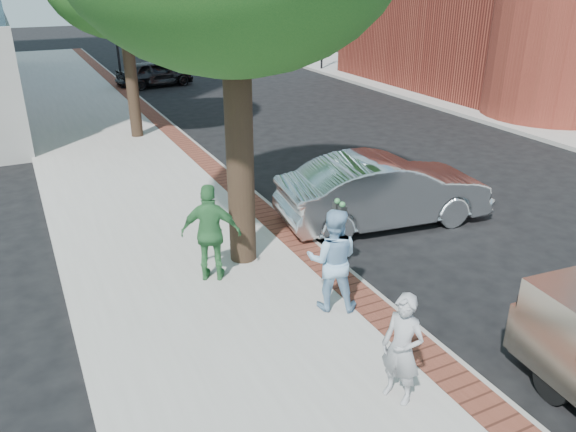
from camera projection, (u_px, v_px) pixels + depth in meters
ground at (315, 303)px, 10.02m from camera, size 120.00×120.00×0.00m
sidewalk at (134, 176)px, 15.96m from camera, size 5.00×60.00×0.15m
brick_strip at (207, 163)px, 16.82m from camera, size 0.60×60.00×0.01m
curb at (218, 164)px, 16.99m from camera, size 0.10×60.00×0.15m
sidewalk_far at (536, 117)px, 22.43m from camera, size 5.00×60.00×0.15m
signal_near at (117, 41)px, 27.56m from camera, size 0.70×0.15×3.80m
signal_far at (322, 31)px, 32.26m from camera, size 0.70×0.15×3.80m
parking_meter at (339, 221)px, 10.35m from camera, size 0.12×0.32×1.47m
person_gray at (402, 349)px, 7.28m from camera, size 0.57×0.68×1.59m
person_officer at (333, 260)px, 9.29m from camera, size 1.10×1.03×1.81m
person_green at (211, 233)px, 10.17m from camera, size 1.18×0.90×1.86m
sedan_silver at (384, 190)px, 12.90m from camera, size 5.07×2.32×1.61m
bg_car at (155, 73)px, 28.50m from camera, size 4.00×2.03×1.31m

